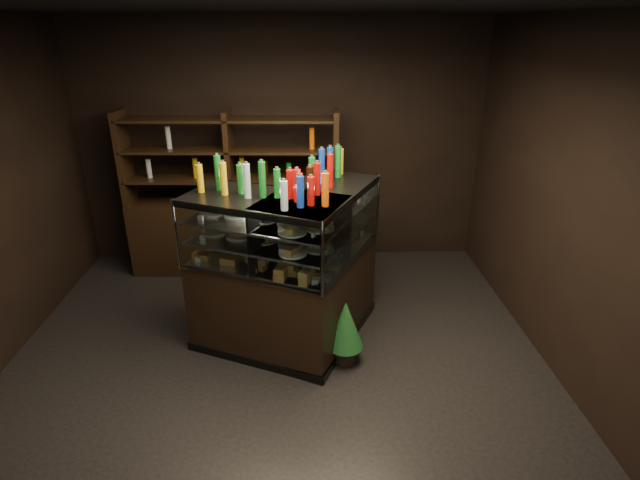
# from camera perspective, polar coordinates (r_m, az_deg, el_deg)

# --- Properties ---
(ground) EXTENTS (5.00, 5.00, 0.00)m
(ground) POSITION_cam_1_polar(r_m,az_deg,el_deg) (4.71, -4.94, -14.61)
(ground) COLOR black
(ground) RESTS_ON ground
(room_shell) EXTENTS (5.02, 5.02, 3.01)m
(room_shell) POSITION_cam_1_polar(r_m,az_deg,el_deg) (3.83, -5.95, 8.90)
(room_shell) COLOR black
(room_shell) RESTS_ON ground
(display_case) EXTENTS (1.90, 1.58, 1.54)m
(display_case) POSITION_cam_1_polar(r_m,az_deg,el_deg) (4.80, -3.01, -6.33)
(display_case) COLOR black
(display_case) RESTS_ON ground
(food_display) EXTENTS (1.49, 1.23, 0.47)m
(food_display) POSITION_cam_1_polar(r_m,az_deg,el_deg) (4.50, -3.17, 1.04)
(food_display) COLOR gold
(food_display) RESTS_ON display_case
(bottles_top) EXTENTS (1.33, 1.09, 0.30)m
(bottles_top) POSITION_cam_1_polar(r_m,az_deg,el_deg) (4.34, -3.34, 7.06)
(bottles_top) COLOR #0F38B2
(bottles_top) RESTS_ON display_case
(potted_conifer) EXTENTS (0.33, 0.33, 0.71)m
(potted_conifer) POSITION_cam_1_polar(r_m,az_deg,el_deg) (4.58, 2.94, -9.52)
(potted_conifer) COLOR black
(potted_conifer) RESTS_ON ground
(back_shelving) EXTENTS (2.55, 0.52, 2.00)m
(back_shelving) POSITION_cam_1_polar(r_m,az_deg,el_deg) (6.25, -9.73, 1.63)
(back_shelving) COLOR black
(back_shelving) RESTS_ON ground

